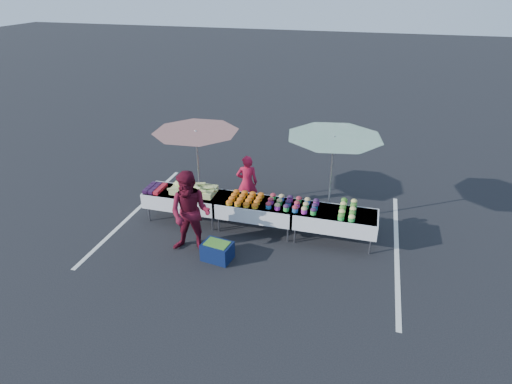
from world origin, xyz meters
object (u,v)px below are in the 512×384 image
(umbrella_right, at_px, (334,144))
(umbrella_left, at_px, (196,138))
(table_right, at_px, (335,219))
(table_center, at_px, (256,208))
(storage_bin, at_px, (217,251))
(customer, at_px, (190,213))
(vendor, at_px, (247,183))
(table_left, at_px, (184,198))

(umbrella_right, bearing_deg, umbrella_left, -176.48)
(table_right, height_order, umbrella_right, umbrella_right)
(table_right, bearing_deg, table_center, 180.00)
(umbrella_right, relative_size, storage_bin, 3.88)
(customer, height_order, storage_bin, customer)
(table_right, height_order, vendor, vendor)
(table_left, xyz_separation_m, vendor, (1.31, 0.94, 0.15))
(vendor, bearing_deg, umbrella_left, -1.98)
(table_left, bearing_deg, umbrella_left, 75.25)
(table_right, distance_m, customer, 3.15)
(table_right, relative_size, umbrella_left, 0.71)
(storage_bin, bearing_deg, table_right, 39.21)
(table_center, relative_size, vendor, 1.28)
(umbrella_right, distance_m, storage_bin, 3.47)
(table_left, bearing_deg, table_center, 0.00)
(vendor, bearing_deg, umbrella_right, 157.92)
(customer, bearing_deg, table_left, 117.33)
(umbrella_right, bearing_deg, storage_bin, -133.81)
(table_right, xyz_separation_m, customer, (-2.90, -1.18, 0.35))
(table_center, xyz_separation_m, customer, (-1.10, -1.18, 0.35))
(table_right, bearing_deg, umbrella_left, 170.08)
(vendor, relative_size, umbrella_right, 0.56)
(table_left, distance_m, umbrella_right, 3.76)
(table_center, relative_size, table_right, 1.00)
(table_center, distance_m, table_right, 1.80)
(table_left, height_order, table_right, same)
(vendor, relative_size, storage_bin, 2.18)
(vendor, height_order, customer, customer)
(table_right, bearing_deg, customer, -157.78)
(table_right, bearing_deg, vendor, 157.76)
(umbrella_right, xyz_separation_m, storage_bin, (-2.05, -2.14, -1.81))
(table_center, height_order, vendor, vendor)
(customer, xyz_separation_m, storage_bin, (0.63, -0.16, -0.73))
(customer, xyz_separation_m, umbrella_left, (-0.54, 1.79, 0.98))
(table_left, bearing_deg, table_right, 0.00)
(umbrella_left, height_order, umbrella_right, umbrella_right)
(table_center, distance_m, storage_bin, 1.47)
(vendor, bearing_deg, storage_bin, 72.20)
(storage_bin, bearing_deg, table_left, 143.37)
(umbrella_left, xyz_separation_m, umbrella_right, (3.22, 0.20, 0.10))
(table_left, xyz_separation_m, table_right, (3.60, 0.00, 0.00))
(storage_bin, bearing_deg, vendor, 99.17)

